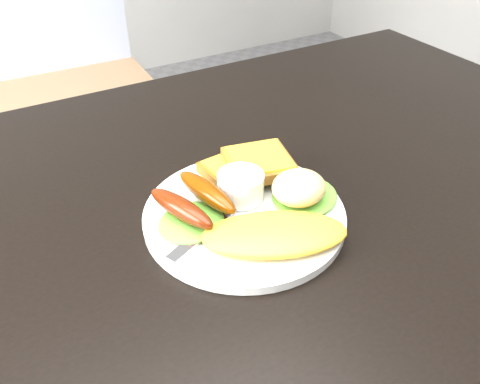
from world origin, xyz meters
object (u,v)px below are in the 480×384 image
(dining_table, at_px, (258,211))
(dining_chair, at_px, (79,100))
(person, at_px, (142,16))
(plate, at_px, (244,214))

(dining_table, bearing_deg, dining_chair, 91.14)
(dining_chair, bearing_deg, dining_table, -87.74)
(person, bearing_deg, dining_chair, -76.39)
(dining_table, distance_m, dining_chair, 1.07)
(dining_chair, distance_m, person, 0.71)
(dining_table, xyz_separation_m, plate, (-0.03, -0.02, 0.03))
(plate, bearing_deg, dining_chair, 89.30)
(dining_chair, bearing_deg, person, -84.24)
(plate, bearing_deg, person, 82.74)
(dining_chair, height_order, person, person)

